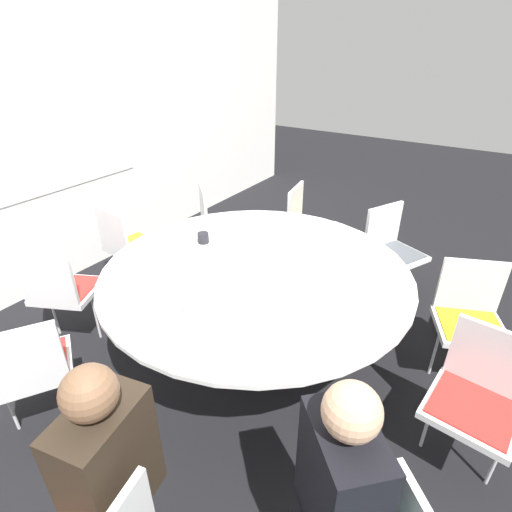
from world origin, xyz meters
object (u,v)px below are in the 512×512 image
laptop (215,313)px  handbag (461,320)px  chair_5 (306,221)px  chair_9 (29,366)px  chair_3 (470,314)px  chair_8 (61,287)px  person_1 (335,487)px  chair_6 (217,219)px  chair_2 (478,393)px  coffee_cup (203,238)px  chair_4 (391,246)px  chair_7 (128,242)px  person_0 (107,465)px

laptop → handbag: laptop is taller
chair_5 → chair_9: size_ratio=1.00×
chair_3 → chair_8: same height
chair_3 → chair_9: 2.81m
laptop → chair_3: bearing=-145.4°
chair_5 → chair_8: size_ratio=1.00×
chair_3 → chair_8: 2.95m
chair_9 → person_1: bearing=-52.2°
chair_3 → chair_6: bearing=-30.5°
chair_2 → chair_8: size_ratio=1.00×
coffee_cup → chair_8: bearing=137.6°
person_1 → laptop: 1.06m
chair_2 → chair_4: bearing=-52.0°
chair_7 → chair_8: bearing=-71.5°
coffee_cup → chair_7: bearing=91.2°
chair_2 → chair_5: 2.36m
chair_8 → chair_9: (-0.59, -0.58, 0.00)m
chair_2 → chair_9: 2.49m
laptop → chair_6: bearing=-63.3°
chair_6 → handbag: chair_6 is taller
coffee_cup → person_1: bearing=-126.5°
chair_2 → person_0: (-1.41, 1.18, 0.19)m
person_0 → handbag: size_ratio=3.36×
chair_2 → chair_4: same height
chair_4 → chair_9: size_ratio=1.00×
chair_7 → chair_8: 0.80m
chair_4 → chair_9: same height
laptop → chair_5: bearing=-89.3°
chair_6 → chair_8: 1.67m
chair_5 → person_0: (-2.94, -0.61, 0.19)m
chair_6 → chair_8: size_ratio=1.00×
chair_3 → chair_9: same height
chair_9 → chair_2: bearing=-29.7°
chair_5 → chair_9: same height
chair_9 → laptop: bearing=-19.7°
laptop → person_1: bearing=141.4°
chair_9 → person_0: (-0.22, -1.01, 0.19)m
chair_5 → chair_6: (-0.48, 0.79, 0.00)m
chair_6 → handbag: (0.13, -2.40, -0.37)m
chair_9 → laptop: size_ratio=2.68×
laptop → coffee_cup: 1.00m
chair_3 → coffee_cup: size_ratio=9.61×
chair_5 → chair_6: bearing=-69.1°
chair_4 → chair_8: (-2.05, 1.88, 0.00)m
laptop → chair_2: bearing=-170.4°
chair_5 → coffee_cup: chair_5 is taller
handbag → chair_8: bearing=124.7°
chair_2 → chair_3: size_ratio=1.00×
person_1 → person_0: bearing=72.8°
person_0 → chair_6: bearing=18.2°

